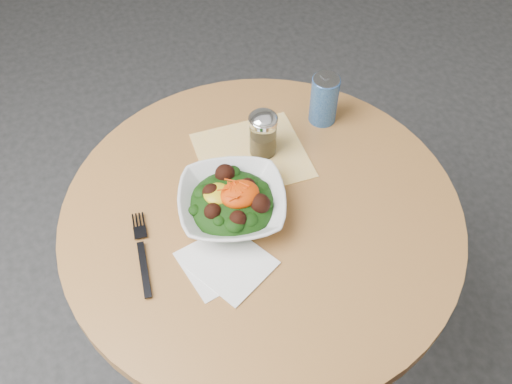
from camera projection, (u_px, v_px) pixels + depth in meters
The scene contains 8 objects.
ground at pixel (260, 348), 1.86m from camera, with size 6.00×6.00×0.00m, color #2B2B2E.
table at pixel (261, 257), 1.43m from camera, with size 0.90×0.90×0.75m.
cloth_napkin at pixel (252, 155), 1.38m from camera, with size 0.25×0.23×0.00m, color #F3A20C.
paper_napkins at pixel (226, 264), 1.18m from camera, with size 0.20×0.20×0.00m.
salad_bowl at pixel (232, 203), 1.24m from camera, with size 0.29×0.29×0.09m.
fork at pixel (142, 251), 1.20m from camera, with size 0.05×0.22×0.00m.
spice_shaker at pixel (263, 134), 1.34m from camera, with size 0.07×0.07×0.12m.
beverage_can at pixel (324, 99), 1.41m from camera, with size 0.07×0.07×0.13m.
Camera 1 is at (-0.29, -0.71, 1.77)m, focal length 40.00 mm.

